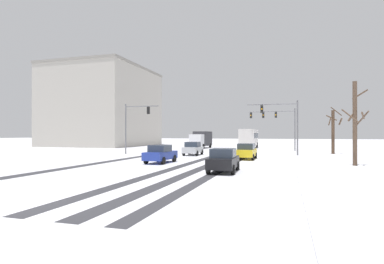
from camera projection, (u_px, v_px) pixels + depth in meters
name	position (u px, v px, depth m)	size (l,w,h in m)	color
ground_plane	(22.00, 205.00, 11.55)	(300.00, 300.00, 0.00)	white
wheel_track_left_lane	(184.00, 165.00, 25.98)	(0.85, 33.96, 0.01)	#38383D
wheel_track_right_lane	(227.00, 167.00, 24.92)	(0.72, 33.96, 0.01)	#38383D
wheel_track_center	(207.00, 166.00, 25.39)	(0.86, 33.96, 0.01)	#38383D
wheel_track_oncoming	(102.00, 163.00, 28.26)	(1.17, 33.96, 0.01)	#38383D
sidewalk_kerb_right	(326.00, 171.00, 21.36)	(4.00, 33.96, 0.12)	white
traffic_signal_near_right	(283.00, 118.00, 36.49)	(5.84, 0.57, 6.50)	slate
traffic_signal_far_right	(276.00, 120.00, 48.62)	(7.13, 0.74, 6.50)	slate
traffic_signal_near_left	(134.00, 120.00, 39.98)	(4.71, 0.38, 6.50)	slate
car_silver_lead	(193.00, 148.00, 38.06)	(1.93, 4.15, 1.62)	#B7BABF
car_yellow_cab_second	(246.00, 151.00, 32.01)	(1.88, 4.12, 1.62)	yellow
car_blue_third	(160.00, 154.00, 28.04)	(1.92, 4.14, 1.62)	#233899
car_black_fourth	(223.00, 160.00, 21.41)	(1.94, 4.15, 1.62)	black
bus_oncoming	(249.00, 137.00, 55.87)	(2.88, 11.06, 3.38)	silver
box_truck_delivery	(201.00, 139.00, 56.24)	(2.46, 7.46, 3.02)	silver
bare_tree_sidewalk_mid	(355.00, 122.00, 25.70)	(2.10, 2.09, 6.95)	brown
bare_tree_sidewalk_far	(333.00, 130.00, 40.50)	(1.92, 1.98, 6.04)	#4C3828
office_building_far_left_block	(104.00, 107.00, 68.89)	(18.72, 22.11, 16.93)	#B2ADA3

